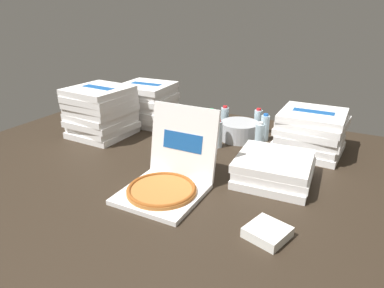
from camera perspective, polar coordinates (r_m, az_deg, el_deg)
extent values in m
cube|color=#2D2319|center=(2.07, -1.64, -4.72)|extent=(3.20, 2.40, 0.02)
cube|color=white|center=(1.81, -5.09, -8.30)|extent=(0.40, 0.40, 0.03)
cylinder|color=#B77033|center=(1.79, -5.11, -7.71)|extent=(0.36, 0.36, 0.02)
torus|color=#9C501E|center=(1.79, -5.12, -7.46)|extent=(0.36, 0.36, 0.02)
cube|color=white|center=(1.90, -1.44, 0.44)|extent=(0.40, 0.10, 0.40)
cube|color=#19519E|center=(1.89, -1.61, 0.39)|extent=(0.24, 0.02, 0.10)
cube|color=white|center=(2.70, -14.75, 1.94)|extent=(0.42, 0.42, 0.05)
cube|color=#19519E|center=(2.69, -14.81, 2.43)|extent=(0.26, 0.08, 0.00)
cube|color=white|center=(2.68, -14.58, 2.92)|extent=(0.45, 0.45, 0.05)
cube|color=white|center=(2.66, -14.98, 3.76)|extent=(0.42, 0.42, 0.05)
cube|color=#19519E|center=(2.65, -15.03, 4.26)|extent=(0.26, 0.08, 0.00)
cube|color=white|center=(2.66, -15.02, 4.76)|extent=(0.44, 0.44, 0.05)
cube|color=white|center=(2.64, -14.92, 5.70)|extent=(0.44, 0.44, 0.05)
cube|color=white|center=(2.62, -15.11, 6.63)|extent=(0.43, 0.43, 0.05)
cube|color=#19519E|center=(2.61, -15.17, 7.15)|extent=(0.27, 0.09, 0.00)
cube|color=white|center=(2.61, -15.28, 7.59)|extent=(0.42, 0.42, 0.05)
cube|color=white|center=(2.60, -15.41, 8.60)|extent=(0.43, 0.43, 0.05)
cube|color=#19519E|center=(2.60, -15.47, 9.13)|extent=(0.27, 0.09, 0.00)
cube|color=white|center=(2.44, 19.01, -0.71)|extent=(0.43, 0.43, 0.05)
cube|color=#19519E|center=(2.44, 19.08, -0.18)|extent=(0.27, 0.09, 0.00)
cube|color=white|center=(2.44, 18.96, 0.39)|extent=(0.43, 0.43, 0.05)
cube|color=white|center=(2.42, 19.24, 1.37)|extent=(0.40, 0.40, 0.05)
cube|color=white|center=(2.40, 19.21, 2.42)|extent=(0.42, 0.42, 0.05)
cube|color=#19519E|center=(2.40, 19.28, 2.97)|extent=(0.27, 0.09, 0.00)
cube|color=white|center=(2.39, 19.68, 3.43)|extent=(0.43, 0.43, 0.05)
cube|color=white|center=(2.39, 19.60, 4.58)|extent=(0.40, 0.40, 0.05)
cube|color=#19519E|center=(2.38, 19.68, 5.14)|extent=(0.26, 0.07, 0.00)
cube|color=white|center=(1.99, 13.44, -5.38)|extent=(0.42, 0.42, 0.05)
cube|color=white|center=(1.99, 13.75, -4.04)|extent=(0.43, 0.43, 0.05)
cube|color=white|center=(1.97, 13.56, -2.77)|extent=(0.43, 0.43, 0.05)
cube|color=white|center=(2.94, -7.52, 4.23)|extent=(0.42, 0.42, 0.05)
cube|color=white|center=(2.93, -7.76, 5.06)|extent=(0.41, 0.41, 0.05)
cube|color=white|center=(2.91, -7.56, 5.92)|extent=(0.41, 0.41, 0.05)
cube|color=white|center=(2.90, -7.54, 6.80)|extent=(0.43, 0.43, 0.05)
cube|color=white|center=(2.88, -7.54, 7.68)|extent=(0.40, 0.40, 0.05)
cube|color=#19519E|center=(2.88, -7.56, 8.15)|extent=(0.26, 0.07, 0.00)
cube|color=white|center=(2.89, -7.76, 8.66)|extent=(0.42, 0.42, 0.05)
cube|color=white|center=(2.87, -7.68, 9.48)|extent=(0.42, 0.42, 0.05)
cube|color=#19519E|center=(2.86, -7.70, 9.96)|extent=(0.26, 0.08, 0.00)
cylinder|color=#B7BABF|center=(2.53, 7.94, 2.20)|extent=(0.28, 0.28, 0.13)
cylinder|color=silver|center=(2.48, 1.96, 2.63)|extent=(0.06, 0.06, 0.19)
cylinder|color=#239951|center=(2.45, 2.00, 4.85)|extent=(0.03, 0.03, 0.02)
cylinder|color=white|center=(2.61, 3.22, 3.62)|extent=(0.06, 0.06, 0.19)
cylinder|color=#239951|center=(2.58, 3.27, 5.75)|extent=(0.03, 0.03, 0.02)
cylinder|color=silver|center=(2.37, 4.35, 1.61)|extent=(0.06, 0.06, 0.19)
cylinder|color=red|center=(2.34, 4.42, 3.93)|extent=(0.03, 0.03, 0.02)
cylinder|color=silver|center=(2.36, 11.20, 1.11)|extent=(0.06, 0.06, 0.19)
cylinder|color=white|center=(2.32, 11.39, 3.43)|extent=(0.03, 0.03, 0.02)
cylinder|color=silver|center=(2.54, 12.08, 2.63)|extent=(0.06, 0.06, 0.19)
cylinder|color=blue|center=(2.51, 12.26, 4.80)|extent=(0.03, 0.03, 0.02)
cylinder|color=silver|center=(2.66, 10.96, 3.63)|extent=(0.06, 0.06, 0.19)
cylinder|color=red|center=(2.63, 11.12, 5.71)|extent=(0.03, 0.03, 0.02)
cylinder|color=silver|center=(2.69, 5.49, 4.14)|extent=(0.06, 0.06, 0.19)
cylinder|color=red|center=(2.66, 5.56, 6.20)|extent=(0.03, 0.03, 0.02)
cube|color=white|center=(1.55, 12.51, -14.22)|extent=(0.20, 0.20, 0.05)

